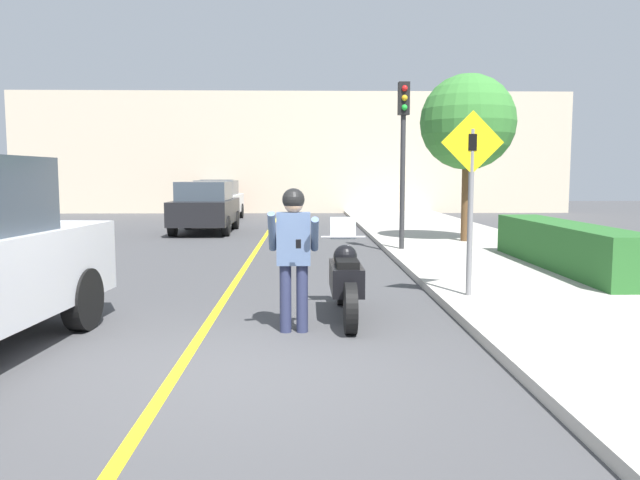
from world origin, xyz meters
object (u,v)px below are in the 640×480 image
parked_car_red (220,196)px  traffic_light (403,134)px  parked_car_white (217,200)px  person_biker (294,245)px  street_tree (468,123)px  crossing_sign (471,185)px  parked_car_black (205,207)px  motorcycle (346,280)px

parked_car_red → traffic_light: bearing=-68.6°
parked_car_white → person_biker: bearing=-79.4°
street_tree → crossing_sign: bearing=-104.1°
crossing_sign → traffic_light: 5.97m
crossing_sign → parked_car_black: (-5.69, 11.65, -0.88)m
parked_car_black → parked_car_white: same height
traffic_light → parked_car_red: size_ratio=0.94×
person_biker → traffic_light: size_ratio=0.44×
parked_car_white → traffic_light: bearing=-62.4°
traffic_light → parked_car_white: (-6.02, 11.49, -2.00)m
parked_car_white → parked_car_red: same height
crossing_sign → parked_car_red: 23.90m
street_tree → parked_car_black: 8.93m
person_biker → crossing_sign: crossing_sign is taller
crossing_sign → street_tree: (1.91, 7.63, 1.54)m
parked_car_white → parked_car_red: 5.61m
crossing_sign → parked_car_white: crossing_sign is taller
crossing_sign → parked_car_black: crossing_sign is taller
parked_car_red → person_biker: bearing=-80.3°
person_biker → parked_car_black: bearing=103.4°
parked_car_black → parked_car_red: same height
person_biker → parked_car_black: (-3.15, 13.27, -0.21)m
motorcycle → person_biker: bearing=-131.6°
street_tree → parked_car_white: 12.82m
motorcycle → parked_car_white: 18.69m
parked_car_black → parked_car_white: (-0.40, 5.70, 0.00)m
crossing_sign → street_tree: street_tree is taller
motorcycle → street_tree: size_ratio=0.53×
traffic_light → motorcycle: bearing=-104.9°
crossing_sign → parked_car_white: 18.41m
motorcycle → street_tree: 9.70m
parked_car_black → motorcycle: bearing=-73.0°
crossing_sign → street_tree: bearing=75.9°
street_tree → parked_car_black: (-7.60, 4.02, -2.42)m
crossing_sign → street_tree: 8.01m
motorcycle → street_tree: bearing=66.0°
traffic_light → parked_car_white: 13.12m
parked_car_white → parked_car_black: bearing=-86.0°
person_biker → crossing_sign: 3.09m
motorcycle → person_biker: size_ratio=1.34×
street_tree → parked_car_black: bearing=152.1°
motorcycle → parked_car_black: bearing=107.0°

